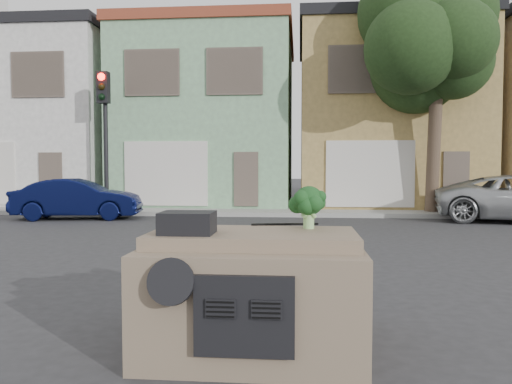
# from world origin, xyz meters

# --- Properties ---
(ground_plane) EXTENTS (120.00, 120.00, 0.00)m
(ground_plane) POSITION_xyz_m (0.00, 0.00, 0.00)
(ground_plane) COLOR #303033
(ground_plane) RESTS_ON ground
(sidewalk) EXTENTS (40.00, 3.00, 0.15)m
(sidewalk) POSITION_xyz_m (0.00, 10.50, 0.07)
(sidewalk) COLOR gray
(sidewalk) RESTS_ON ground
(townhouse_white) EXTENTS (7.20, 8.20, 7.55)m
(townhouse_white) POSITION_xyz_m (-11.00, 14.50, 3.77)
(townhouse_white) COLOR silver
(townhouse_white) RESTS_ON ground
(townhouse_mint) EXTENTS (7.20, 8.20, 7.55)m
(townhouse_mint) POSITION_xyz_m (-3.50, 14.50, 3.77)
(townhouse_mint) COLOR #7DAB80
(townhouse_mint) RESTS_ON ground
(townhouse_tan) EXTENTS (7.20, 8.20, 7.55)m
(townhouse_tan) POSITION_xyz_m (4.00, 14.50, 3.77)
(townhouse_tan) COLOR #A4874B
(townhouse_tan) RESTS_ON ground
(navy_sedan) EXTENTS (4.18, 2.05, 1.32)m
(navy_sedan) POSITION_xyz_m (-6.78, 7.86, 0.00)
(navy_sedan) COLOR #080D32
(navy_sedan) RESTS_ON ground
(traffic_signal) EXTENTS (0.40, 0.40, 5.10)m
(traffic_signal) POSITION_xyz_m (-6.50, 9.50, 2.55)
(traffic_signal) COLOR black
(traffic_signal) RESTS_ON ground
(tree_near) EXTENTS (4.40, 4.00, 8.50)m
(tree_near) POSITION_xyz_m (5.00, 9.80, 4.25)
(tree_near) COLOR #1D3315
(tree_near) RESTS_ON ground
(car_dashboard) EXTENTS (2.00, 1.80, 1.12)m
(car_dashboard) POSITION_xyz_m (0.00, -3.00, 0.56)
(car_dashboard) COLOR #786651
(car_dashboard) RESTS_ON ground
(instrument_hump) EXTENTS (0.48, 0.38, 0.20)m
(instrument_hump) POSITION_xyz_m (-0.58, -3.35, 1.22)
(instrument_hump) COLOR black
(instrument_hump) RESTS_ON car_dashboard
(wiper_arm) EXTENTS (0.69, 0.15, 0.02)m
(wiper_arm) POSITION_xyz_m (0.28, -2.62, 1.13)
(wiper_arm) COLOR black
(wiper_arm) RESTS_ON car_dashboard
(broccoli) EXTENTS (0.42, 0.42, 0.43)m
(broccoli) POSITION_xyz_m (0.52, -2.86, 1.33)
(broccoli) COLOR #143816
(broccoli) RESTS_ON car_dashboard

